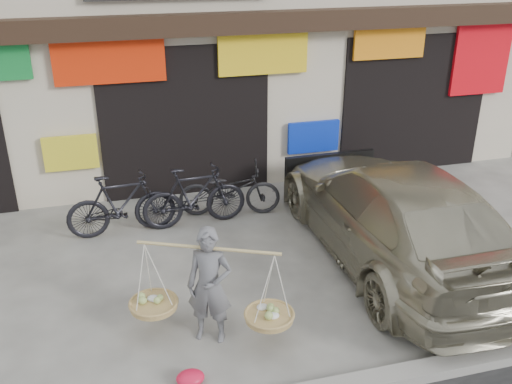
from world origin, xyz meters
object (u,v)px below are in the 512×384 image
object	(u,v)px
bike_3	(194,196)
suv	(393,212)
bike_1	(121,204)
bike_2	(230,190)
street_vendor	(210,290)

from	to	relation	value
bike_3	suv	world-z (taller)	suv
bike_1	bike_2	size ratio (longest dim) A/B	1.00
bike_3	bike_2	bearing A→B (deg)	-72.42
bike_1	bike_2	bearing A→B (deg)	-85.63
bike_1	suv	xyz separation A→B (m)	(3.79, -1.76, 0.22)
street_vendor	bike_1	distance (m)	3.05
bike_2	bike_3	bearing A→B (deg)	121.63
bike_3	bike_1	bearing A→B (deg)	86.65
street_vendor	bike_3	size ratio (longest dim) A/B	1.07
street_vendor	bike_3	world-z (taller)	street_vendor
bike_2	suv	xyz separation A→B (m)	(1.98, -2.01, 0.28)
street_vendor	suv	xyz separation A→B (m)	(2.92, 1.16, 0.07)
suv	bike_3	bearing A→B (deg)	-34.35
street_vendor	bike_1	xyz separation A→B (m)	(-0.87, 2.92, -0.15)
street_vendor	bike_2	bearing A→B (deg)	97.98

